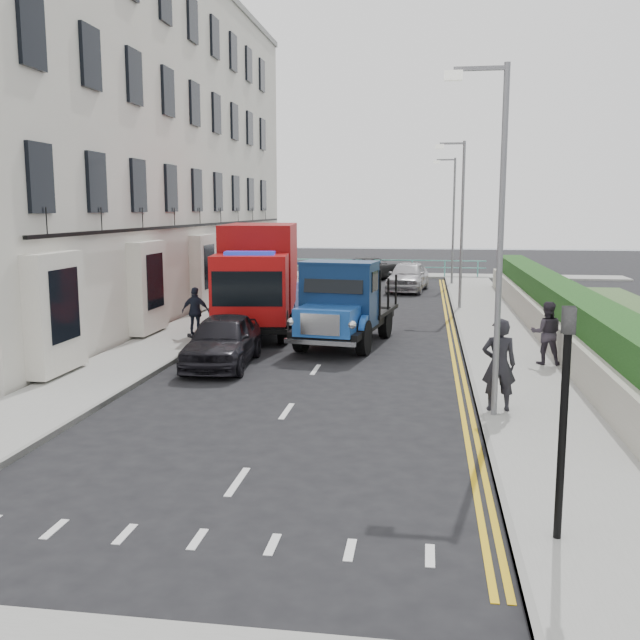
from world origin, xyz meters
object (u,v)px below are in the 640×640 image
Objects in this scene: pedestrian_east_near at (499,365)px; parked_car_front at (222,340)px; lamp_mid at (459,215)px; bedford_lorry at (341,309)px; red_lorry at (259,274)px; lamp_near at (495,223)px; lamp_far at (451,213)px.

parked_car_front is at bearing -30.77° from pedestrian_east_near.
pedestrian_east_near is at bearing -89.18° from lamp_mid.
lamp_mid is 1.20× the size of bedford_lorry.
lamp_near is at bearing -62.76° from red_lorry.
red_lorry is (-7.18, -5.78, -2.02)m from lamp_mid.
lamp_far is at bearing 57.65° from red_lorry.
lamp_mid is at bearing 90.00° from lamp_near.
lamp_mid is at bearing -91.56° from pedestrian_east_near.
parked_car_front is 2.15× the size of pedestrian_east_near.
lamp_far is 3.62× the size of pedestrian_east_near.
bedford_lorry is at bearing -101.60° from lamp_far.
pedestrian_east_near is (0.22, 0.35, -2.91)m from lamp_near.
bedford_lorry is at bearing -51.13° from red_lorry.
parked_car_front is (-6.78, -21.86, -3.29)m from lamp_far.
lamp_far is 1.20× the size of bedford_lorry.
lamp_mid is 3.62× the size of pedestrian_east_near.
lamp_far reaches higher than parked_car_front.
lamp_mid is 14.05m from parked_car_front.
bedford_lorry is 1.40× the size of parked_car_front.
lamp_near is 8.56m from bedford_lorry.
lamp_near is 8.59m from parked_car_front.
lamp_mid is at bearing -90.00° from lamp_far.
lamp_near is at bearing -90.00° from lamp_mid.
lamp_mid reaches higher than bedford_lorry.
lamp_near is 1.20× the size of bedford_lorry.
pedestrian_east_near is at bearing -31.79° from parked_car_front.
red_lorry is at bearing -141.20° from lamp_mid.
red_lorry is at bearing 145.23° from bedford_lorry.
red_lorry is (-7.18, -15.78, -2.02)m from lamp_far.
lamp_far is 0.95× the size of red_lorry.
pedestrian_east_near is (0.22, -15.65, -2.91)m from lamp_mid.
pedestrian_east_near is at bearing -89.50° from lamp_far.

